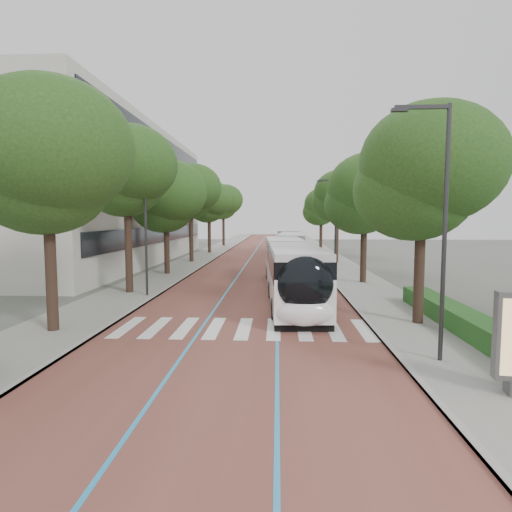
% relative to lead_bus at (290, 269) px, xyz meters
% --- Properties ---
extents(ground, '(160.00, 160.00, 0.00)m').
position_rel_lead_bus_xyz_m(ground, '(-2.33, -8.85, -1.63)').
color(ground, '#51544C').
rests_on(ground, ground).
extents(road, '(11.00, 140.00, 0.02)m').
position_rel_lead_bus_xyz_m(road, '(-2.33, 31.15, -1.62)').
color(road, brown).
rests_on(road, ground).
extents(sidewalk_left, '(4.00, 140.00, 0.12)m').
position_rel_lead_bus_xyz_m(sidewalk_left, '(-9.83, 31.15, -1.57)').
color(sidewalk_left, gray).
rests_on(sidewalk_left, ground).
extents(sidewalk_right, '(4.00, 140.00, 0.12)m').
position_rel_lead_bus_xyz_m(sidewalk_right, '(5.17, 31.15, -1.57)').
color(sidewalk_right, gray).
rests_on(sidewalk_right, ground).
extents(kerb_left, '(0.20, 140.00, 0.14)m').
position_rel_lead_bus_xyz_m(kerb_left, '(-7.93, 31.15, -1.57)').
color(kerb_left, gray).
rests_on(kerb_left, ground).
extents(kerb_right, '(0.20, 140.00, 0.14)m').
position_rel_lead_bus_xyz_m(kerb_right, '(3.27, 31.15, -1.57)').
color(kerb_right, gray).
rests_on(kerb_right, ground).
extents(zebra_crossing, '(10.55, 3.60, 0.01)m').
position_rel_lead_bus_xyz_m(zebra_crossing, '(-2.13, -7.85, -1.60)').
color(zebra_crossing, silver).
rests_on(zebra_crossing, ground).
extents(lane_line_left, '(0.12, 126.00, 0.01)m').
position_rel_lead_bus_xyz_m(lane_line_left, '(-3.93, 31.15, -1.60)').
color(lane_line_left, '#288DC8').
rests_on(lane_line_left, road).
extents(lane_line_right, '(0.12, 126.00, 0.01)m').
position_rel_lead_bus_xyz_m(lane_line_right, '(-0.73, 31.15, -1.60)').
color(lane_line_right, '#288DC8').
rests_on(lane_line_right, road).
extents(office_building, '(18.11, 40.00, 14.00)m').
position_rel_lead_bus_xyz_m(office_building, '(-21.80, 19.15, 5.37)').
color(office_building, '#AFADA2').
rests_on(office_building, ground).
extents(hedge, '(1.20, 14.00, 0.80)m').
position_rel_lead_bus_xyz_m(hedge, '(6.77, -8.85, -1.11)').
color(hedge, '#1E4818').
rests_on(hedge, sidewalk_right).
extents(streetlight_near, '(1.82, 0.20, 8.00)m').
position_rel_lead_bus_xyz_m(streetlight_near, '(4.29, -11.85, 3.19)').
color(streetlight_near, '#2C2C2F').
rests_on(streetlight_near, sidewalk_right).
extents(streetlight_far, '(1.82, 0.20, 8.00)m').
position_rel_lead_bus_xyz_m(streetlight_far, '(4.29, 13.15, 3.19)').
color(streetlight_far, '#2C2C2F').
rests_on(streetlight_far, sidewalk_right).
extents(lamp_post_left, '(0.14, 0.14, 8.00)m').
position_rel_lead_bus_xyz_m(lamp_post_left, '(-8.43, -0.85, 2.49)').
color(lamp_post_left, '#2C2C2F').
rests_on(lamp_post_left, sidewalk_left).
extents(trees_left, '(6.38, 61.21, 9.74)m').
position_rel_lead_bus_xyz_m(trees_left, '(-9.83, 15.35, 5.20)').
color(trees_left, black).
rests_on(trees_left, ground).
extents(trees_right, '(6.00, 47.69, 9.03)m').
position_rel_lead_bus_xyz_m(trees_right, '(5.37, 11.04, 4.66)').
color(trees_right, black).
rests_on(trees_right, ground).
extents(lead_bus, '(3.35, 18.49, 3.20)m').
position_rel_lead_bus_xyz_m(lead_bus, '(0.00, 0.00, 0.00)').
color(lead_bus, black).
rests_on(lead_bus, ground).
extents(bus_queued_0, '(3.24, 12.52, 3.20)m').
position_rel_lead_bus_xyz_m(bus_queued_0, '(0.64, 15.62, -0.00)').
color(bus_queued_0, white).
rests_on(bus_queued_0, ground).
extents(bus_queued_1, '(3.19, 12.52, 3.20)m').
position_rel_lead_bus_xyz_m(bus_queued_1, '(0.79, 28.75, -0.00)').
color(bus_queued_1, white).
rests_on(bus_queued_1, ground).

